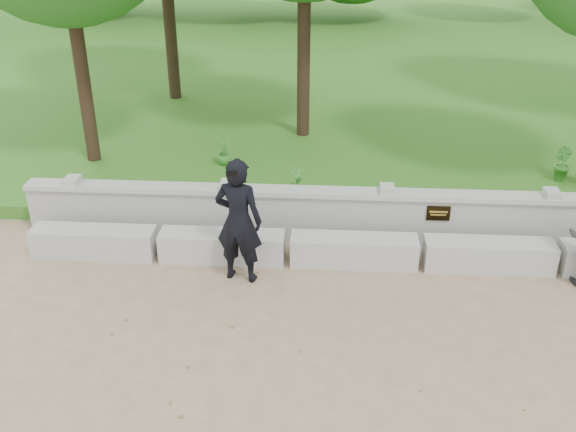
{
  "coord_description": "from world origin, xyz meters",
  "views": [
    {
      "loc": [
        -1.42,
        -6.57,
        4.99
      ],
      "look_at": [
        -1.97,
        1.54,
        0.96
      ],
      "focal_mm": 40.0,
      "sensor_mm": 36.0,
      "label": 1
    }
  ],
  "objects": [
    {
      "name": "ground",
      "position": [
        0.0,
        0.0,
        0.0
      ],
      "size": [
        80.0,
        80.0,
        0.0
      ],
      "primitive_type": "plane",
      "color": "#A08262",
      "rests_on": "ground"
    },
    {
      "name": "lawn",
      "position": [
        0.0,
        14.0,
        0.12
      ],
      "size": [
        40.0,
        22.0,
        0.25
      ],
      "primitive_type": "cube",
      "color": "#376A1A",
      "rests_on": "ground"
    },
    {
      "name": "concrete_bench",
      "position": [
        0.0,
        1.9,
        0.22
      ],
      "size": [
        11.9,
        0.45,
        0.45
      ],
      "color": "#B0AEA7",
      "rests_on": "ground"
    },
    {
      "name": "parapet_wall",
      "position": [
        0.0,
        2.6,
        0.46
      ],
      "size": [
        12.5,
        0.35,
        0.9
      ],
      "color": "#A6A49D",
      "rests_on": "ground"
    },
    {
      "name": "man_main",
      "position": [
        -2.65,
        1.38,
        0.93
      ],
      "size": [
        0.76,
        0.68,
        1.87
      ],
      "color": "black",
      "rests_on": "ground"
    },
    {
      "name": "shrub_a",
      "position": [
        -1.97,
        3.83,
        0.51
      ],
      "size": [
        0.32,
        0.33,
        0.52
      ],
      "primitive_type": "imported",
      "rotation": [
        0.0,
        0.0,
        0.9
      ],
      "color": "#397D2A",
      "rests_on": "lawn"
    },
    {
      "name": "shrub_b",
      "position": [
        2.9,
        4.84,
        0.57
      ],
      "size": [
        0.34,
        0.39,
        0.64
      ],
      "primitive_type": "imported",
      "rotation": [
        0.0,
        0.0,
        1.75
      ],
      "color": "#397D2A",
      "rests_on": "lawn"
    },
    {
      "name": "shrub_d",
      "position": [
        -3.48,
        5.17,
        0.51
      ],
      "size": [
        0.39,
        0.4,
        0.53
      ],
      "primitive_type": "imported",
      "rotation": [
        0.0,
        0.0,
        5.37
      ],
      "color": "#397D2A",
      "rests_on": "lawn"
    }
  ]
}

